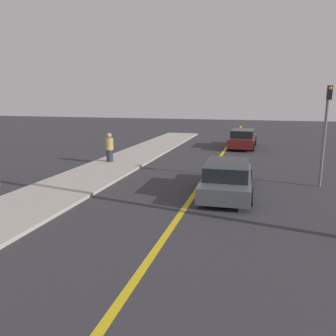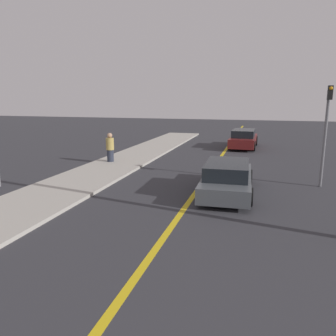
% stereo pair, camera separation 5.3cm
% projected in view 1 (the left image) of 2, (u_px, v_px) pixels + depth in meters
% --- Properties ---
extents(road_center_line, '(0.20, 60.00, 0.01)m').
position_uv_depth(road_center_line, '(206.00, 177.00, 15.48)').
color(road_center_line, gold).
rests_on(road_center_line, ground_plane).
extents(sidewalk_left, '(3.06, 35.72, 0.12)m').
position_uv_depth(sidewalk_left, '(105.00, 170.00, 16.69)').
color(sidewalk_left, '#ADA89E').
rests_on(sidewalk_left, ground_plane).
extents(car_near_right_lane, '(2.06, 4.82, 1.26)m').
position_uv_depth(car_near_right_lane, '(227.00, 178.00, 12.68)').
color(car_near_right_lane, '#4C5156').
rests_on(car_near_right_lane, ground_plane).
extents(car_ahead_center, '(2.00, 4.81, 1.37)m').
position_uv_depth(car_ahead_center, '(243.00, 139.00, 24.33)').
color(car_ahead_center, maroon).
rests_on(car_ahead_center, ground_plane).
extents(pedestrian_mid_group, '(0.44, 0.44, 1.62)m').
position_uv_depth(pedestrian_mid_group, '(109.00, 148.00, 18.35)').
color(pedestrian_mid_group, '#282D3D').
rests_on(pedestrian_mid_group, sidewalk_left).
extents(traffic_light, '(0.18, 0.40, 4.12)m').
position_uv_depth(traffic_light, '(326.00, 126.00, 13.18)').
color(traffic_light, slate).
rests_on(traffic_light, ground_plane).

